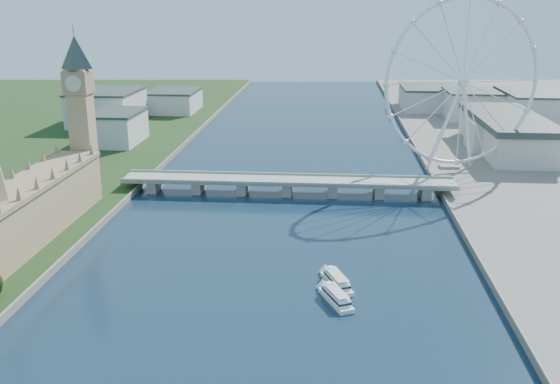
# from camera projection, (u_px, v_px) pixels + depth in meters

# --- Properties ---
(parliament_range) EXTENTS (24.00, 200.00, 70.00)m
(parliament_range) POSITION_uv_depth(u_px,v_px,m) (1.00, 229.00, 296.44)
(parliament_range) COLOR tan
(parliament_range) RESTS_ON ground
(big_ben) EXTENTS (20.02, 20.02, 110.00)m
(big_ben) POSITION_uv_depth(u_px,v_px,m) (79.00, 96.00, 385.39)
(big_ben) COLOR tan
(big_ben) RESTS_ON ground
(westminster_bridge) EXTENTS (220.00, 22.00, 9.50)m
(westminster_bridge) POSITION_uv_depth(u_px,v_px,m) (288.00, 184.00, 413.86)
(westminster_bridge) COLOR gray
(westminster_bridge) RESTS_ON ground
(london_eye) EXTENTS (113.60, 39.12, 124.30)m
(london_eye) POSITION_uv_depth(u_px,v_px,m) (463.00, 83.00, 439.28)
(london_eye) COLOR silver
(london_eye) RESTS_ON ground
(county_hall) EXTENTS (54.00, 144.00, 35.00)m
(county_hall) POSITION_uv_depth(u_px,v_px,m) (505.00, 153.00, 526.10)
(county_hall) COLOR beige
(county_hall) RESTS_ON ground
(city_skyline) EXTENTS (505.00, 280.00, 32.00)m
(city_skyline) POSITION_uv_depth(u_px,v_px,m) (342.00, 107.00, 655.75)
(city_skyline) COLOR beige
(city_skyline) RESTS_ON ground
(tour_boat_near) EXTENTS (17.22, 27.31, 5.91)m
(tour_boat_near) POSITION_uv_depth(u_px,v_px,m) (336.00, 302.00, 264.81)
(tour_boat_near) COLOR white
(tour_boat_near) RESTS_ON ground
(tour_boat_far) EXTENTS (16.56, 28.47, 6.12)m
(tour_boat_far) POSITION_uv_depth(u_px,v_px,m) (337.00, 286.00, 279.91)
(tour_boat_far) COLOR silver
(tour_boat_far) RESTS_ON ground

